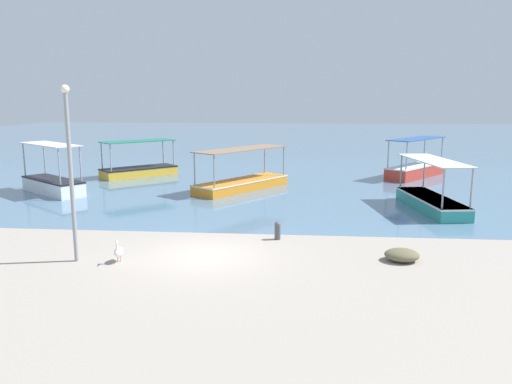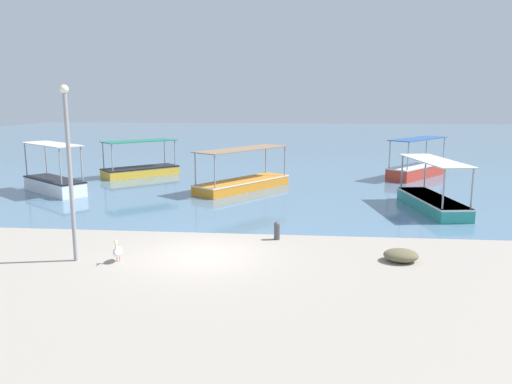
# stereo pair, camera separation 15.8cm
# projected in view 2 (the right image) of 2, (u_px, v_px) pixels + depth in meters

# --- Properties ---
(ground) EXTENTS (120.00, 120.00, 0.00)m
(ground) POSITION_uv_depth(u_px,v_px,m) (203.00, 256.00, 17.60)
(ground) COLOR #A09488
(harbor_water) EXTENTS (110.00, 90.00, 0.00)m
(harbor_water) POSITION_uv_depth(u_px,v_px,m) (277.00, 141.00, 64.55)
(harbor_water) COLOR slate
(harbor_water) RESTS_ON ground
(fishing_boat_far_right) EXTENTS (5.12, 4.96, 2.52)m
(fishing_boat_far_right) POSITION_uv_depth(u_px,v_px,m) (140.00, 169.00, 35.45)
(fishing_boat_far_right) COLOR gold
(fishing_boat_far_right) RESTS_ON harbor_water
(fishing_boat_center) EXTENTS (5.45, 6.59, 2.49)m
(fishing_boat_center) POSITION_uv_depth(u_px,v_px,m) (243.00, 182.00, 30.20)
(fishing_boat_center) COLOR orange
(fishing_boat_center) RESTS_ON harbor_water
(fishing_boat_near_left) EXTENTS (4.96, 5.65, 2.72)m
(fishing_boat_near_left) POSITION_uv_depth(u_px,v_px,m) (417.00, 169.00, 34.88)
(fishing_boat_near_left) COLOR red
(fishing_boat_near_left) RESTS_ON harbor_water
(fishing_boat_near_right) EXTENTS (4.86, 4.22, 2.89)m
(fishing_boat_near_right) POSITION_uv_depth(u_px,v_px,m) (54.00, 183.00, 29.07)
(fishing_boat_near_right) COLOR white
(fishing_boat_near_right) RESTS_ON harbor_water
(fishing_boat_outer) EXTENTS (2.48, 6.00, 2.48)m
(fishing_boat_outer) POSITION_uv_depth(u_px,v_px,m) (432.00, 200.00, 24.72)
(fishing_boat_outer) COLOR teal
(fishing_boat_outer) RESTS_ON harbor_water
(pelican) EXTENTS (0.32, 0.81, 0.80)m
(pelican) POSITION_uv_depth(u_px,v_px,m) (118.00, 251.00, 16.87)
(pelican) COLOR #E0997A
(pelican) RESTS_ON ground
(lamp_post) EXTENTS (0.28, 0.28, 5.90)m
(lamp_post) POSITION_uv_depth(u_px,v_px,m) (69.00, 165.00, 16.46)
(lamp_post) COLOR gray
(lamp_post) RESTS_ON ground
(mooring_bollard) EXTENTS (0.25, 0.25, 0.72)m
(mooring_bollard) POSITION_uv_depth(u_px,v_px,m) (277.00, 230.00, 19.54)
(mooring_bollard) COLOR #47474C
(mooring_bollard) RESTS_ON ground
(net_pile) EXTENTS (1.18, 1.00, 0.42)m
(net_pile) POSITION_uv_depth(u_px,v_px,m) (401.00, 255.00, 16.95)
(net_pile) COLOR brown
(net_pile) RESTS_ON ground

